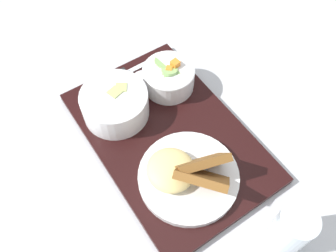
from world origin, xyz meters
TOP-DOWN VIEW (x-y plane):
  - ground_plane at (0.00, 0.00)m, footprint 4.00×4.00m
  - serving_tray at (0.00, 0.00)m, footprint 0.45×0.32m
  - bowl_salad at (-0.11, 0.06)m, footprint 0.11×0.11m
  - bowl_soup at (-0.10, -0.07)m, footprint 0.14×0.14m
  - plate_main at (0.10, -0.01)m, footprint 0.19×0.19m
  - knife at (-0.18, -0.03)m, footprint 0.04×0.19m
  - spoon at (-0.16, -0.01)m, footprint 0.03×0.16m
  - glass_water at (0.27, 0.08)m, footprint 0.06×0.06m

SIDE VIEW (x-z plane):
  - ground_plane at x=0.00m, z-range 0.00..0.00m
  - serving_tray at x=0.00m, z-range 0.00..0.02m
  - spoon at x=-0.16m, z-range 0.02..0.03m
  - knife at x=-0.18m, z-range 0.02..0.03m
  - plate_main at x=0.10m, z-range -0.01..0.08m
  - bowl_salad at x=-0.11m, z-range 0.01..0.08m
  - glass_water at x=0.27m, z-range -0.01..0.11m
  - bowl_soup at x=-0.10m, z-range 0.02..0.08m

